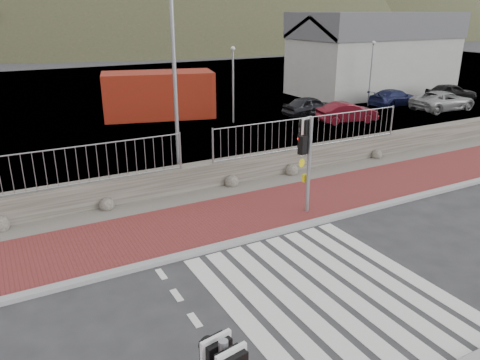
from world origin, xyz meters
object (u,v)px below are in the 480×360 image
traffic_signal_far (309,145)px  car_d (443,101)px  streetlight (178,61)px  car_a (310,106)px  car_e (451,92)px  shipping_container (159,95)px  car_b (347,113)px  car_c (394,98)px

traffic_signal_far → car_d: (17.00, 8.90, -1.60)m
car_d → streetlight: bearing=104.8°
car_a → car_e: size_ratio=0.98×
shipping_container → car_d: shipping_container is taller
shipping_container → traffic_signal_far: bearing=-78.3°
traffic_signal_far → car_b: bearing=-154.7°
traffic_signal_far → car_e: 23.04m
car_a → traffic_signal_far: bearing=142.0°
traffic_signal_far → car_a: bearing=-145.7°
streetlight → car_d: (19.28, 4.56, -3.72)m
car_b → car_d: (7.53, -0.21, 0.04)m
shipping_container → car_b: 10.82m
streetlight → car_d: 20.16m
shipping_container → car_c: size_ratio=1.65×
traffic_signal_far → car_a: traffic_signal_far is taller
traffic_signal_far → streetlight: bearing=-80.8°
car_d → car_e: size_ratio=1.23×
streetlight → shipping_container: size_ratio=1.23×
streetlight → car_e: bearing=30.8°
streetlight → car_a: size_ratio=2.24×
shipping_container → car_e: shipping_container is taller
traffic_signal_far → car_c: 19.13m
streetlight → shipping_container: streetlight is taller
traffic_signal_far → car_d: size_ratio=0.70×
car_b → car_d: 7.54m
streetlight → car_a: 13.63m
car_a → car_e: car_e is taller
car_c → car_d: size_ratio=0.88×
traffic_signal_far → streetlight: 5.35m
shipping_container → streetlight: bearing=-90.7°
streetlight → car_a: bearing=47.7°
streetlight → car_e: streetlight is taller
car_a → shipping_container: bearing=62.2°
car_a → car_d: bearing=-108.3°
car_d → car_c: bearing=36.1°
traffic_signal_far → car_c: traffic_signal_far is taller
streetlight → car_c: streetlight is taller
shipping_container → car_d: (16.23, -6.60, -0.70)m
streetlight → car_b: (11.75, 4.77, -3.76)m
traffic_signal_far → car_d: traffic_signal_far is taller
shipping_container → car_d: size_ratio=1.45×
shipping_container → car_e: bearing=1.2°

